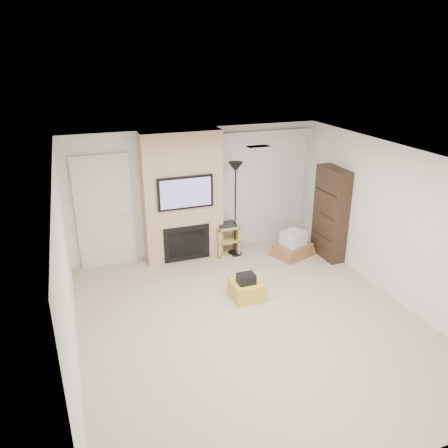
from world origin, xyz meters
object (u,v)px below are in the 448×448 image
object	(u,v)px
floor_lamp	(235,183)
box_stack	(293,246)
ottoman	(247,289)
bookshelf	(331,214)
av_stand	(227,238)

from	to	relation	value
floor_lamp	box_stack	size ratio (longest dim) A/B	2.09
ottoman	bookshelf	xyz separation A→B (m)	(2.13, 0.93, 0.75)
box_stack	bookshelf	world-z (taller)	bookshelf
ottoman	box_stack	size ratio (longest dim) A/B	0.55
floor_lamp	bookshelf	xyz separation A→B (m)	(1.71, -0.70, -0.59)
ottoman	bookshelf	size ratio (longest dim) A/B	0.28
floor_lamp	av_stand	world-z (taller)	floor_lamp
av_stand	ottoman	bearing A→B (deg)	-99.11
floor_lamp	av_stand	distance (m)	1.16
floor_lamp	ottoman	bearing A→B (deg)	-104.50
ottoman	av_stand	size ratio (longest dim) A/B	0.76
floor_lamp	bookshelf	size ratio (longest dim) A/B	1.05
floor_lamp	av_stand	xyz separation A→B (m)	(-0.15, 0.09, -1.14)
av_stand	box_stack	bearing A→B (deg)	-23.07
bookshelf	floor_lamp	bearing A→B (deg)	157.84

